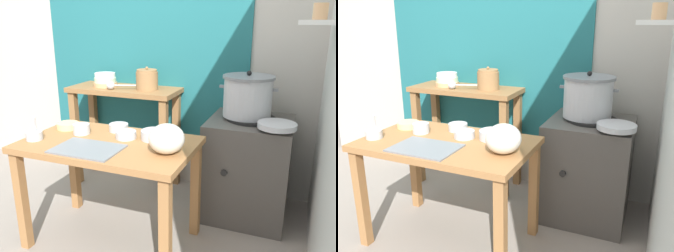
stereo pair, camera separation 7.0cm
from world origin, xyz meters
The scene contains 18 objects.
ground_plane centered at (0.00, 0.00, 0.00)m, with size 9.00×9.00×0.00m, color gray.
wall_back centered at (0.08, 1.10, 1.30)m, with size 4.40×0.12×2.60m.
prep_table centered at (0.09, 0.01, 0.61)m, with size 1.10×0.66×0.72m.
back_shelf_table centered at (-0.23, 0.83, 0.68)m, with size 0.96×0.40×0.90m.
stove_block centered at (0.88, 0.70, 0.38)m, with size 0.60×0.61×0.78m.
steamer_pot centered at (0.84, 0.72, 0.93)m, with size 0.42×0.37×0.34m.
clay_pot centered at (-0.01, 0.83, 0.98)m, with size 0.18×0.18×0.19m.
bowl_stack_enamel centered at (-0.42, 0.83, 0.96)m, with size 0.20×0.20×0.12m.
ladle centered at (-0.29, 0.72, 0.94)m, with size 0.27×0.13×0.07m.
serving_tray centered at (0.05, -0.16, 0.72)m, with size 0.40×0.28×0.01m, color slate.
plastic_bag centered at (0.51, -0.04, 0.81)m, with size 0.21×0.22×0.17m, color silver.
wide_pan centered at (1.08, 0.50, 0.80)m, with size 0.25×0.25×0.04m, color #B7BABF.
prep_bowl_0 centered at (-0.37, -0.13, 0.75)m, with size 0.11×0.11×0.16m.
prep_bowl_1 centered at (0.34, 0.16, 0.75)m, with size 0.17×0.17×0.06m.
prep_bowl_2 centered at (0.04, 0.23, 0.75)m, with size 0.13×0.13×0.05m.
prep_bowl_3 centered at (-0.32, 0.15, 0.74)m, with size 0.15×0.15×0.04m.
prep_bowl_4 centered at (0.16, 0.11, 0.75)m, with size 0.14×0.14×0.05m.
prep_bowl_5 centered at (-0.16, 0.08, 0.76)m, with size 0.11×0.11×0.07m.
Camera 2 is at (1.27, -1.76, 1.46)m, focal length 37.09 mm.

